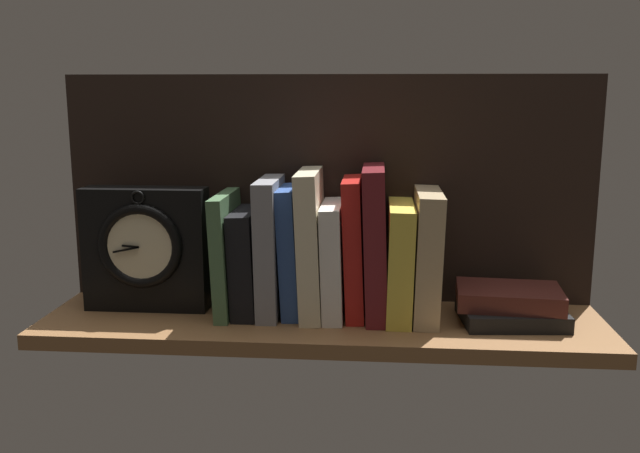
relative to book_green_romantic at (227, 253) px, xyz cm
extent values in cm
cube|color=brown|center=(16.75, -2.72, -11.63)|extent=(95.03, 24.83, 2.50)
cube|color=black|center=(16.75, 9.10, 10.04)|extent=(95.03, 1.20, 40.83)
cube|color=#476B44|center=(0.00, 0.00, 0.00)|extent=(3.08, 16.31, 20.82)
cube|color=black|center=(3.51, 0.00, -1.40)|extent=(4.68, 14.38, 18.07)
cube|color=gray|center=(7.59, 0.00, 1.30)|extent=(3.89, 15.17, 23.41)
cube|color=#2D4C8E|center=(11.09, 0.00, 0.62)|extent=(3.94, 12.38, 22.11)
cube|color=beige|center=(14.63, 0.00, 2.02)|extent=(4.58, 16.04, 24.92)
cube|color=silver|center=(18.42, 0.00, -0.72)|extent=(4.01, 15.37, 19.40)
cube|color=red|center=(21.92, 0.00, 1.41)|extent=(4.03, 13.22, 23.68)
cube|color=maroon|center=(25.53, 0.00, 2.40)|extent=(4.57, 16.11, 25.66)
cube|color=gold|center=(29.70, 0.00, -0.71)|extent=(4.49, 16.99, 19.39)
cube|color=tan|center=(34.16, 0.00, 0.42)|extent=(4.65, 16.77, 21.67)
cube|color=black|center=(-14.46, 0.42, 0.41)|extent=(21.57, 5.78, 21.57)
torus|color=black|center=(-14.46, -2.87, 1.56)|extent=(14.77, 1.81, 14.77)
cylinder|color=beige|center=(-14.46, -2.87, 1.56)|extent=(11.92, 0.60, 11.92)
cube|color=black|center=(-15.92, -3.37, 1.67)|extent=(2.93, 0.30, 0.52)
cube|color=black|center=(-16.74, -3.37, 1.07)|extent=(4.62, 0.30, 1.27)
torus|color=black|center=(-14.46, -2.47, 9.94)|extent=(2.44, 0.44, 2.44)
cube|color=black|center=(48.39, -1.99, -9.05)|extent=(17.49, 13.99, 2.65)
cube|color=#471E19|center=(47.89, -1.49, -6.15)|extent=(17.88, 12.83, 3.15)
camera|label=1|loc=(25.86, -114.51, 27.85)|focal=38.81mm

